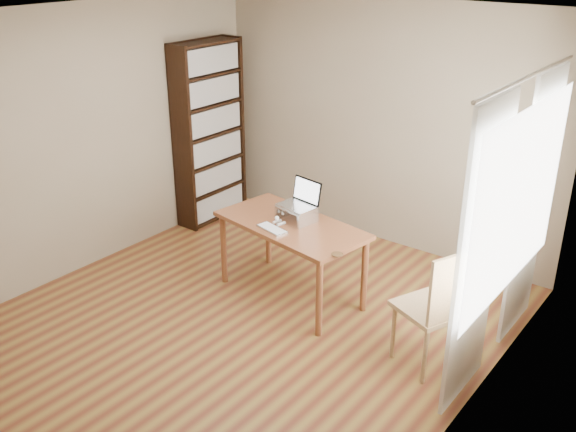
% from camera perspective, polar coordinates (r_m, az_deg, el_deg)
% --- Properties ---
extents(room, '(4.04, 4.54, 2.64)m').
position_cam_1_polar(room, '(5.16, -4.05, 2.75)').
color(room, maroon).
rests_on(room, ground).
extents(bookshelf, '(0.30, 0.90, 2.10)m').
position_cam_1_polar(bookshelf, '(7.52, -6.98, 7.33)').
color(bookshelf, black).
rests_on(bookshelf, ground).
extents(curtains, '(0.03, 1.90, 2.25)m').
position_cam_1_polar(curtains, '(4.98, 18.92, -0.95)').
color(curtains, white).
rests_on(curtains, ground).
extents(desk, '(1.50, 0.91, 0.75)m').
position_cam_1_polar(desk, '(5.85, 0.29, -1.50)').
color(desk, brown).
rests_on(desk, ground).
extents(laptop_stand, '(0.32, 0.25, 0.13)m').
position_cam_1_polar(laptop_stand, '(5.83, 0.76, 0.37)').
color(laptop_stand, silver).
rests_on(laptop_stand, desk).
extents(laptop, '(0.36, 0.32, 0.23)m').
position_cam_1_polar(laptop, '(5.83, 1.11, 1.52)').
color(laptop, silver).
rests_on(laptop, laptop_stand).
extents(keyboard, '(0.32, 0.19, 0.02)m').
position_cam_1_polar(keyboard, '(5.67, -1.45, -1.15)').
color(keyboard, silver).
rests_on(keyboard, desk).
extents(coaster, '(0.10, 0.10, 0.01)m').
position_cam_1_polar(coaster, '(5.25, 4.40, -3.41)').
color(coaster, brown).
rests_on(coaster, desk).
extents(cat, '(0.23, 0.47, 0.14)m').
position_cam_1_polar(cat, '(5.88, 0.70, 0.33)').
color(cat, '#423C34').
rests_on(cat, desk).
extents(chair, '(0.62, 0.61, 1.06)m').
position_cam_1_polar(chair, '(5.05, 13.47, -7.55)').
color(chair, tan).
rests_on(chair, ground).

